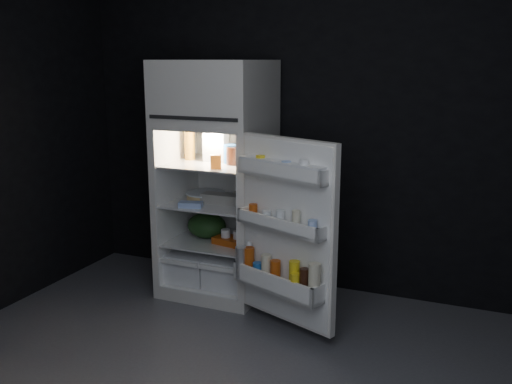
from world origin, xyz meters
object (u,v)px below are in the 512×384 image
at_px(yogurt_tray, 233,241).
at_px(fridge_door, 285,235).
at_px(milk_jug, 216,145).
at_px(egg_carton, 222,199).
at_px(refrigerator, 218,171).

bearing_deg(yogurt_tray, fridge_door, -24.04).
distance_m(fridge_door, yogurt_tray, 0.72).
distance_m(milk_jug, egg_carton, 0.42).
bearing_deg(milk_jug, fridge_door, -47.17).
bearing_deg(fridge_door, egg_carton, 146.48).
height_order(refrigerator, egg_carton, refrigerator).
bearing_deg(refrigerator, fridge_door, -35.15).
relative_size(fridge_door, yogurt_tray, 4.21).
bearing_deg(egg_carton, milk_jug, 130.00).
bearing_deg(milk_jug, egg_carton, -60.25).
xyz_separation_m(fridge_door, milk_jug, (-0.77, 0.56, 0.46)).
height_order(fridge_door, milk_jug, fridge_door).
relative_size(fridge_door, milk_jug, 5.08).
distance_m(egg_carton, yogurt_tray, 0.33).
height_order(refrigerator, milk_jug, refrigerator).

